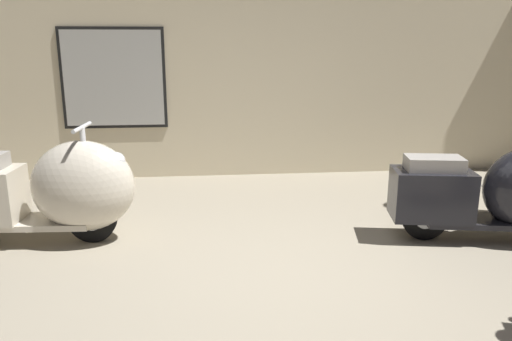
# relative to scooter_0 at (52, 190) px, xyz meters

# --- Properties ---
(ground_plane) EXTENTS (60.00, 60.00, 0.00)m
(ground_plane) POSITION_rel_scooter_0_xyz_m (2.04, -1.14, -0.51)
(ground_plane) COLOR gray
(showroom_back_wall) EXTENTS (18.00, 0.63, 3.57)m
(showroom_back_wall) POSITION_rel_scooter_0_xyz_m (2.19, 2.43, 1.27)
(showroom_back_wall) COLOR beige
(showroom_back_wall) RESTS_ON ground
(scooter_0) EXTENTS (1.87, 0.65, 1.13)m
(scooter_0) POSITION_rel_scooter_0_xyz_m (0.00, 0.00, 0.00)
(scooter_0) COLOR black
(scooter_0) RESTS_ON ground
(scooter_1) EXTENTS (1.81, 0.79, 1.07)m
(scooter_1) POSITION_rel_scooter_0_xyz_m (4.22, -0.39, -0.03)
(scooter_1) COLOR black
(scooter_1) RESTS_ON ground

